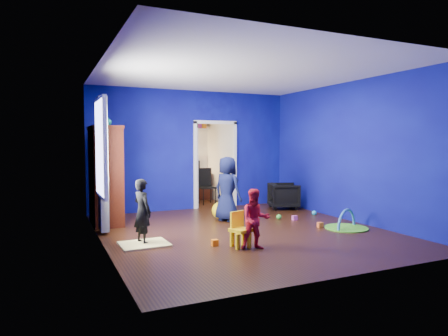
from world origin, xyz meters
name	(u,v)px	position (x,y,z in m)	size (l,w,h in m)	color
floor	(243,231)	(0.00, 0.00, 0.00)	(5.00, 5.50, 0.01)	black
ceiling	(244,72)	(0.00, 0.00, 2.90)	(5.00, 5.50, 0.01)	white
wall_back	(192,150)	(0.00, 2.75, 1.45)	(5.00, 0.02, 2.90)	#0B096C
wall_front	(348,158)	(0.00, -2.75, 1.45)	(5.00, 0.02, 2.90)	#0B096C
wall_left	(101,154)	(-2.50, 0.00, 1.45)	(0.02, 5.50, 2.90)	#0B096C
wall_right	(350,151)	(2.50, 0.00, 1.45)	(0.02, 5.50, 2.90)	#0B096C
alcove	(202,157)	(0.60, 3.62, 1.25)	(1.00, 1.75, 2.50)	silver
armchair	(284,196)	(2.06, 1.84, 0.32)	(0.68, 0.70, 0.64)	black
child_black	(142,211)	(-1.90, -0.14, 0.53)	(0.39, 0.25, 1.06)	black
child_navy	(227,189)	(0.14, 1.00, 0.67)	(0.66, 0.43, 1.35)	#0F1839
toddler_red	(255,219)	(-0.40, -1.19, 0.47)	(0.45, 0.35, 0.93)	#B11225
vase	(107,120)	(-2.21, 1.46, 2.06)	(0.19, 0.19, 0.20)	#0D5B69
potted_plant	(103,118)	(-2.21, 1.98, 2.13)	(0.19, 0.19, 0.34)	#31883B
tv_armoire	(105,175)	(-2.21, 1.76, 0.98)	(0.58, 1.14, 1.96)	#3F1A0A
crt_tv	(107,173)	(-2.17, 1.76, 1.02)	(0.46, 0.70, 0.54)	silver
yellow_blanket	(144,244)	(-1.90, -0.24, 0.01)	(0.75, 0.60, 0.03)	#F2E07A
hopper_ball	(220,210)	(0.09, 1.25, 0.18)	(0.37, 0.37, 0.37)	yellow
kid_chair	(241,231)	(-0.55, -0.99, 0.25)	(0.28, 0.28, 0.50)	yellow
play_mat	(346,228)	(1.90, -0.60, 0.01)	(0.81, 0.81, 0.02)	#419722
toy_arch	(346,227)	(1.90, -0.60, 0.02)	(0.73, 0.73, 0.05)	#3F8CD8
window_left	(100,148)	(-2.48, 0.35, 1.55)	(0.03, 0.95, 1.55)	white
curtain	(103,164)	(-2.37, 0.90, 1.25)	(0.14, 0.42, 2.40)	slate
doorway	(215,166)	(0.60, 2.75, 1.05)	(1.16, 0.10, 2.10)	white
study_desk	(195,186)	(0.60, 4.26, 0.38)	(0.88, 0.44, 0.75)	#3D140A
desk_monitor	(193,166)	(0.60, 4.38, 0.95)	(0.40, 0.05, 0.32)	black
desk_lamp	(185,167)	(0.32, 4.32, 0.93)	(0.14, 0.14, 0.14)	#FFD88C
folding_chair	(207,187)	(0.60, 3.30, 0.46)	(0.40, 0.40, 0.92)	black
book_shelf	(193,129)	(0.60, 4.37, 2.02)	(0.88, 0.24, 0.04)	white
toy_0	(320,225)	(1.50, -0.32, 0.05)	(0.10, 0.08, 0.10)	orange
toy_1	(314,213)	(2.20, 0.79, 0.06)	(0.11, 0.11, 0.11)	#25A4D6
toy_2	(215,243)	(-0.89, -0.75, 0.05)	(0.10, 0.08, 0.10)	orange
toy_3	(279,217)	(1.22, 0.71, 0.06)	(0.11, 0.11, 0.11)	green
toy_4	(295,218)	(1.45, 0.47, 0.05)	(0.10, 0.08, 0.10)	#C54A98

